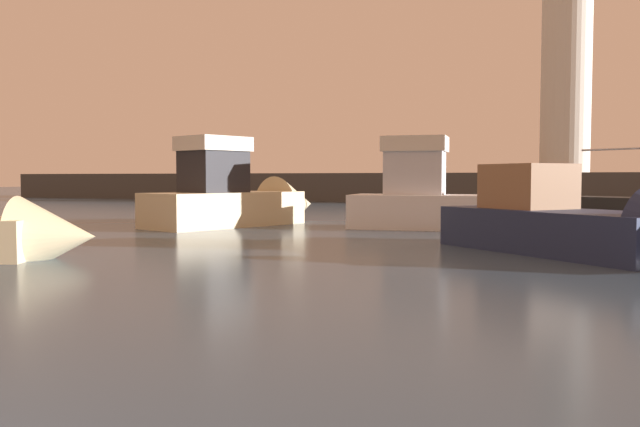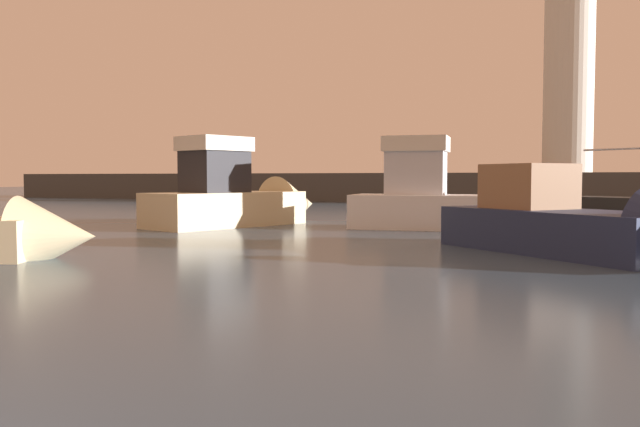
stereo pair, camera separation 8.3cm
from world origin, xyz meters
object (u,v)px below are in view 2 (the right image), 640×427
motorboat_2 (247,199)px  lighthouse (569,61)px  motorboat_1 (600,229)px  motorboat_5 (465,202)px

motorboat_2 → lighthouse: bearing=67.8°
motorboat_1 → motorboat_2: size_ratio=0.89×
motorboat_1 → motorboat_5: motorboat_5 is taller
motorboat_2 → motorboat_5: (8.80, 0.76, -0.04)m
lighthouse → motorboat_2: (-11.62, -28.42, -9.55)m
lighthouse → motorboat_1: size_ratio=2.25×
motorboat_2 → motorboat_5: size_ratio=1.04×
lighthouse → motorboat_5: (-2.82, -27.66, -9.58)m
lighthouse → motorboat_1: (1.69, -35.31, -9.89)m
motorboat_2 → motorboat_5: bearing=4.9°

